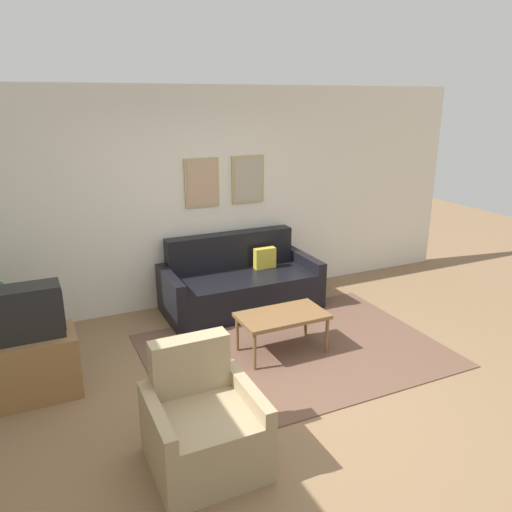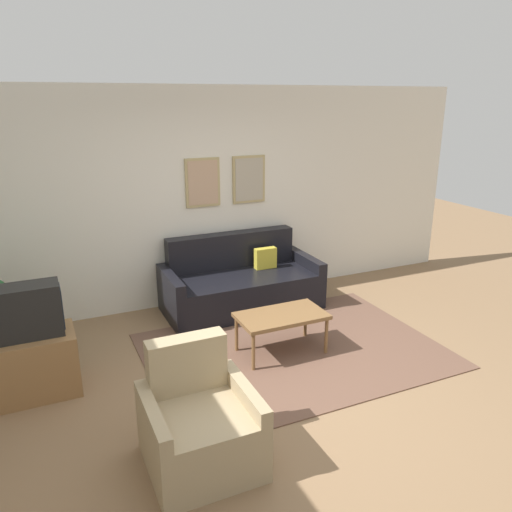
% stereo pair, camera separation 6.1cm
% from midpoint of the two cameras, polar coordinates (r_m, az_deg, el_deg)
% --- Properties ---
extents(ground_plane, '(16.00, 16.00, 0.00)m').
position_cam_midpoint_polar(ground_plane, '(4.62, 2.00, -15.79)').
color(ground_plane, '#846647').
extents(area_rug, '(3.01, 2.16, 0.01)m').
position_cam_midpoint_polar(area_rug, '(5.36, 4.05, -10.70)').
color(area_rug, brown).
rests_on(area_rug, ground_plane).
extents(wall_back, '(8.00, 0.09, 2.70)m').
position_cam_midpoint_polar(wall_back, '(6.25, -8.12, 6.46)').
color(wall_back, silver).
rests_on(wall_back, ground_plane).
extents(couch, '(1.92, 0.90, 0.90)m').
position_cam_midpoint_polar(couch, '(6.28, -2.15, -3.24)').
color(couch, black).
rests_on(couch, ground_plane).
extents(coffee_table, '(0.91, 0.51, 0.44)m').
position_cam_midpoint_polar(coffee_table, '(5.15, 2.67, -7.07)').
color(coffee_table, brown).
rests_on(coffee_table, ground_plane).
extents(tv_stand, '(0.72, 0.48, 0.57)m').
position_cam_midpoint_polar(tv_stand, '(4.93, -24.21, -11.39)').
color(tv_stand, olive).
rests_on(tv_stand, ground_plane).
extents(tv, '(0.57, 0.28, 0.46)m').
position_cam_midpoint_polar(tv, '(4.71, -24.96, -5.84)').
color(tv, black).
rests_on(tv, tv_stand).
extents(armchair, '(0.77, 0.76, 0.88)m').
position_cam_midpoint_polar(armchair, '(3.80, -6.54, -18.80)').
color(armchair, tan).
rests_on(armchair, ground_plane).
extents(potted_plant_tall, '(0.60, 0.60, 0.95)m').
position_cam_midpoint_polar(potted_plant_tall, '(5.00, -26.60, -6.98)').
color(potted_plant_tall, beige).
rests_on(potted_plant_tall, ground_plane).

